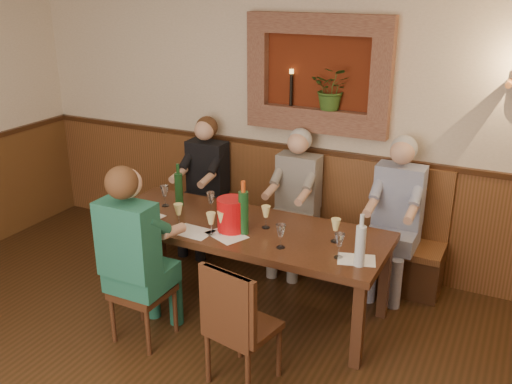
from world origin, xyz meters
TOP-DOWN VIEW (x-y plane):
  - room_shell at (0.00, 0.00)m, footprint 6.04×6.04m
  - wainscoting at (0.00, -0.00)m, footprint 6.02×6.02m
  - wall_niche at (0.24, 2.94)m, footprint 1.36×0.30m
  - dining_table at (0.00, 1.85)m, footprint 2.40×0.90m
  - bench at (0.00, 2.79)m, footprint 3.00×0.45m
  - chair_near_left at (-0.48, 1.08)m, footprint 0.41×0.41m
  - chair_near_right at (0.45, 0.98)m, footprint 0.48×0.48m
  - person_bench_left at (-0.89, 2.69)m, footprint 0.40×0.49m
  - person_bench_mid at (0.12, 2.69)m, footprint 0.40×0.49m
  - person_bench_right at (1.06, 2.69)m, footprint 0.42×0.51m
  - person_chair_front at (-0.48, 1.07)m, footprint 0.43×0.53m
  - spittoon_bucket at (-0.04, 1.74)m, footprint 0.24×0.24m
  - wine_bottle_green_a at (0.07, 1.73)m, footprint 0.09×0.09m
  - wine_bottle_green_b at (-0.72, 2.01)m, footprint 0.09×0.09m
  - water_bottle at (1.06, 1.61)m, footprint 0.08×0.08m
  - tasting_sheet_a at (-0.82, 1.68)m, footprint 0.27×0.22m
  - tasting_sheet_b at (-0.03, 1.64)m, footprint 0.37×0.33m
  - tasting_sheet_c at (1.02, 1.68)m, footprint 0.31×0.26m
  - tasting_sheet_d at (-0.30, 1.57)m, footprint 0.32×0.24m
  - wine_glass_0 at (0.45, 1.62)m, footprint 0.08×0.08m
  - wine_glass_1 at (0.19, 1.91)m, footprint 0.08×0.08m
  - wine_glass_2 at (-0.14, 1.59)m, footprint 0.08×0.08m
  - wine_glass_3 at (0.78, 1.91)m, footprint 0.08×0.08m
  - wine_glass_4 at (-0.83, 1.94)m, footprint 0.08×0.08m
  - wine_glass_5 at (-0.47, 1.63)m, footprint 0.08×0.08m
  - wine_glass_6 at (-0.08, 1.65)m, footprint 0.08×0.08m
  - wine_glass_7 at (-0.37, 1.98)m, footprint 0.08×0.08m
  - wine_glass_8 at (0.89, 1.66)m, footprint 0.08×0.08m

SIDE VIEW (x-z plane):
  - chair_near_left at x=-0.48m, z-range -0.19..0.71m
  - chair_near_right at x=0.45m, z-range -0.20..0.74m
  - bench at x=0.00m, z-range -0.23..0.88m
  - person_bench_mid at x=0.12m, z-range -0.12..1.26m
  - person_bench_left at x=-0.89m, z-range -0.12..1.26m
  - wainscoting at x=0.00m, z-range 0.01..1.16m
  - person_bench_right at x=1.06m, z-range -0.12..1.30m
  - person_chair_front at x=-0.48m, z-range -0.12..1.33m
  - dining_table at x=0.00m, z-range 0.30..1.05m
  - tasting_sheet_a at x=-0.82m, z-range 0.75..0.75m
  - tasting_sheet_b at x=-0.03m, z-range 0.75..0.75m
  - tasting_sheet_c at x=1.02m, z-range 0.75..0.75m
  - tasting_sheet_d at x=-0.30m, z-range 0.75..0.75m
  - wine_glass_0 at x=0.45m, z-range 0.75..0.94m
  - wine_glass_1 at x=0.19m, z-range 0.75..0.94m
  - wine_glass_2 at x=-0.14m, z-range 0.75..0.94m
  - wine_glass_3 at x=0.78m, z-range 0.75..0.94m
  - wine_glass_4 at x=-0.83m, z-range 0.75..0.94m
  - wine_glass_5 at x=-0.47m, z-range 0.75..0.94m
  - wine_glass_6 at x=-0.08m, z-range 0.75..0.94m
  - wine_glass_7 at x=-0.37m, z-range 0.75..0.94m
  - wine_glass_8 at x=0.89m, z-range 0.75..0.94m
  - spittoon_bucket at x=-0.04m, z-range 0.75..1.02m
  - wine_bottle_green_b at x=-0.72m, z-range 0.71..1.11m
  - water_bottle at x=1.06m, z-range 0.71..1.11m
  - wine_bottle_green_a at x=0.07m, z-range 0.71..1.16m
  - wall_niche at x=0.24m, z-range 1.28..2.34m
  - room_shell at x=0.00m, z-range 0.48..3.30m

